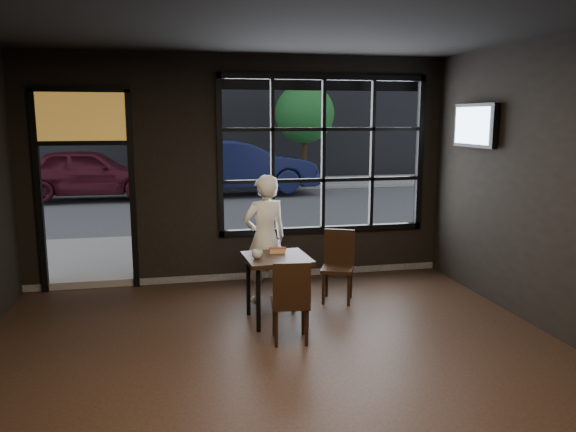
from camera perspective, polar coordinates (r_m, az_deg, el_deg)
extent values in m
cube|color=black|center=(5.07, 0.78, -17.56)|extent=(6.00, 7.00, 0.02)
cube|color=black|center=(4.58, 0.88, 21.03)|extent=(6.00, 7.00, 0.02)
cube|color=black|center=(8.20, 3.60, 6.22)|extent=(3.06, 0.12, 2.28)
cube|color=orange|center=(7.96, -20.24, 9.49)|extent=(1.20, 0.06, 0.70)
cube|color=#545456|center=(28.50, -9.98, 5.06)|extent=(60.00, 41.00, 0.04)
cube|color=#5B5956|center=(27.88, -10.40, 20.48)|extent=(28.00, 12.00, 15.00)
cube|color=black|center=(6.52, -1.15, -7.38)|extent=(0.76, 0.76, 0.77)
cube|color=black|center=(5.94, 0.21, -8.54)|extent=(0.43, 0.43, 0.90)
cube|color=black|center=(7.21, 5.06, -5.16)|extent=(0.52, 0.52, 0.91)
imported|color=white|center=(7.15, -2.37, -2.29)|extent=(0.68, 0.53, 1.63)
imported|color=silver|center=(6.32, -3.16, -3.90)|extent=(0.14, 0.14, 0.10)
cube|color=black|center=(7.80, 18.48, 8.72)|extent=(0.11, 0.97, 0.57)
imported|color=#12173B|center=(17.09, -5.10, 5.05)|extent=(4.83, 1.88, 1.57)
imported|color=#4A101C|center=(16.90, -19.62, 4.17)|extent=(4.11, 1.66, 1.40)
cylinder|color=#332114|center=(19.64, -11.99, 5.70)|extent=(0.17, 0.17, 1.90)
sphere|color=#25702B|center=(19.59, -12.15, 10.21)|extent=(2.07, 2.07, 2.07)
cylinder|color=#332114|center=(19.71, 1.67, 5.90)|extent=(0.17, 0.17, 1.88)
sphere|color=#2B5F16|center=(19.66, 1.69, 10.36)|extent=(2.05, 2.05, 2.05)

